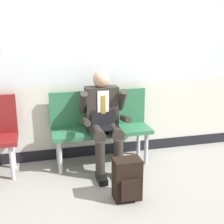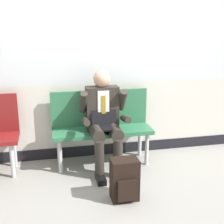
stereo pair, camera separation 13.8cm
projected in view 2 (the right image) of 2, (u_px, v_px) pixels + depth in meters
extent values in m
plane|color=gray|center=(118.00, 169.00, 3.87)|extent=(18.00, 18.00, 0.00)
cube|color=silver|center=(109.00, 1.00, 3.83)|extent=(6.03, 0.12, 2.06)
cube|color=beige|center=(109.00, 113.00, 4.23)|extent=(6.03, 0.12, 0.86)
cube|color=black|center=(109.00, 147.00, 4.37)|extent=(6.03, 0.14, 0.15)
cube|color=#2D6B47|center=(102.00, 131.00, 3.91)|extent=(1.26, 0.42, 0.05)
cube|color=#2D6B47|center=(100.00, 108.00, 4.00)|extent=(1.26, 0.04, 0.47)
cylinder|color=#B7B7BC|center=(60.00, 157.00, 3.72)|extent=(0.05, 0.05, 0.42)
cylinder|color=#B7B7BC|center=(59.00, 147.00, 4.00)|extent=(0.05, 0.05, 0.42)
cylinder|color=#B7B7BC|center=(147.00, 149.00, 3.94)|extent=(0.05, 0.05, 0.42)
cylinder|color=#B7B7BC|center=(140.00, 141.00, 4.22)|extent=(0.05, 0.05, 0.42)
cylinder|color=#B7B7BC|center=(12.00, 161.00, 3.60)|extent=(0.05, 0.05, 0.42)
cylinder|color=#B7B7BC|center=(15.00, 151.00, 3.89)|extent=(0.05, 0.05, 0.42)
cylinder|color=#2D2823|center=(96.00, 132.00, 3.67)|extent=(0.15, 0.40, 0.15)
cylinder|color=#2D2823|center=(99.00, 160.00, 3.56)|extent=(0.11, 0.11, 0.47)
cube|color=black|center=(101.00, 178.00, 3.56)|extent=(0.10, 0.26, 0.07)
cylinder|color=#2D2823|center=(114.00, 131.00, 3.71)|extent=(0.15, 0.40, 0.15)
cylinder|color=#2D2823|center=(118.00, 158.00, 3.61)|extent=(0.11, 0.11, 0.47)
cube|color=black|center=(119.00, 176.00, 3.61)|extent=(0.10, 0.26, 0.07)
cube|color=#2D2823|center=(102.00, 108.00, 3.82)|extent=(0.40, 0.18, 0.55)
cube|color=silver|center=(104.00, 106.00, 3.72)|extent=(0.14, 0.01, 0.39)
cube|color=olive|center=(104.00, 109.00, 3.72)|extent=(0.05, 0.01, 0.33)
sphere|color=tan|center=(102.00, 79.00, 3.72)|extent=(0.21, 0.21, 0.21)
cylinder|color=#2D2823|center=(83.00, 102.00, 3.68)|extent=(0.09, 0.25, 0.30)
cylinder|color=#2D2823|center=(86.00, 122.00, 3.57)|extent=(0.08, 0.27, 0.12)
cylinder|color=#2D2823|center=(122.00, 100.00, 3.78)|extent=(0.09, 0.25, 0.30)
cylinder|color=#2D2823|center=(126.00, 119.00, 3.67)|extent=(0.08, 0.27, 0.12)
cube|color=black|center=(106.00, 128.00, 3.65)|extent=(0.31, 0.22, 0.02)
cube|color=black|center=(104.00, 116.00, 3.74)|extent=(0.31, 0.08, 0.21)
cube|color=black|center=(125.00, 179.00, 3.16)|extent=(0.28, 0.19, 0.44)
cube|color=black|center=(127.00, 191.00, 3.07)|extent=(0.20, 0.04, 0.22)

